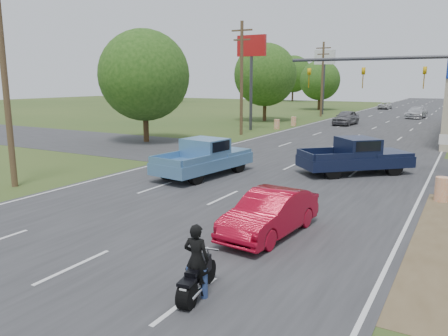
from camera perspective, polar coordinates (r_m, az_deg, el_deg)
The scene contains 25 objects.
ground at distance 12.47m, azimuth -19.05°, elevation -12.18°, with size 200.00×200.00×0.00m, color #2F491D.
main_road at distance 48.46m, azimuth 19.05°, elevation 4.97°, with size 15.00×180.00×0.02m, color #2D2D30.
cross_road at distance 27.32m, azimuth 10.34°, elevation 0.93°, with size 120.00×10.00×0.02m, color #2D2D30.
utility_pole_4 at distance 22.10m, azimuth -26.82°, elevation 11.36°, with size 2.00×0.28×10.00m.
utility_pole_5 at distance 39.86m, azimuth 2.31°, elevation 11.98°, with size 2.00×0.28×10.00m.
utility_pole_6 at distance 62.16m, azimuth 12.72°, elevation 11.47°, with size 2.00×0.28×10.00m.
tree_0 at distance 35.64m, azimuth -10.38°, elevation 11.80°, with size 7.14×7.14×8.84m.
tree_1 at distance 54.21m, azimuth 5.41°, elevation 12.03°, with size 7.56×7.56×9.36m.
tree_2 at distance 76.93m, azimuth 12.42°, elevation 11.12°, with size 6.72×6.72×8.32m.
tree_4 at distance 104.23m, azimuth -8.37°, elevation 12.27°, with size 9.24×9.24×11.44m.
tree_6 at distance 109.52m, azimuth 9.02°, elevation 12.03°, with size 8.82×8.82×10.92m.
barrel_0 at distance 19.91m, azimuth 26.59°, elevation -2.50°, with size 0.56×0.56×1.00m, color orange.
barrel_2 at distance 45.08m, azimuth 6.92°, elevation 5.70°, with size 0.56×0.56×1.00m, color orange.
barrel_3 at distance 48.68m, azimuth 9.08°, elevation 6.04°, with size 0.56×0.56×1.00m, color orange.
pole_sign_left_near at distance 43.94m, azimuth 3.60°, elevation 14.32°, with size 3.00×0.35×9.20m.
pole_sign_left_far at distance 66.32m, azimuth 12.98°, elevation 13.03°, with size 3.00×0.35×9.20m.
signal_mast at distance 24.59m, azimuth 23.05°, elevation 10.34°, with size 9.12×0.40×7.00m.
red_convertible at distance 13.98m, azimuth 6.03°, elevation -5.95°, with size 1.49×4.28×1.41m, color maroon.
motorcycle at distance 10.16m, azimuth -3.67°, elevation -14.45°, with size 0.67×1.89×0.96m.
rider at distance 10.02m, azimuth -3.62°, elevation -12.33°, with size 0.60×0.39×1.65m, color black.
blue_pickup at distance 22.61m, azimuth -2.43°, elevation 1.46°, with size 2.96×6.07×1.93m.
navy_pickup at distance 24.08m, azimuth 17.03°, elevation 1.56°, with size 5.74×5.58×1.92m.
distant_car_grey at distance 50.84m, azimuth 15.64°, elevation 6.34°, with size 1.91×4.75×1.62m, color slate.
distant_car_silver at distance 63.34m, azimuth 23.84°, elevation 6.64°, with size 2.09×5.14×1.49m, color silver.
distant_car_white at distance 81.87m, azimuth 20.29°, elevation 7.63°, with size 1.97×4.26×1.19m, color silver.
Camera 1 is at (8.78, -7.41, 4.83)m, focal length 35.00 mm.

